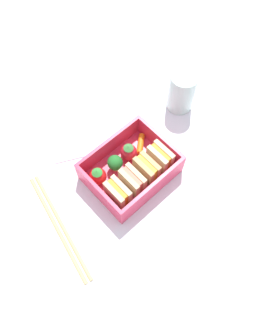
{
  "coord_description": "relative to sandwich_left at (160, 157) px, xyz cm",
  "views": [
    {
      "loc": [
        17.52,
        19.01,
        56.06
      ],
      "look_at": [
        0.0,
        0.0,
        2.7
      ],
      "focal_mm": 35.0,
      "sensor_mm": 36.0,
      "label": 1
    }
  ],
  "objects": [
    {
      "name": "folded_napkin",
      "position": [
        6.87,
        -16.7,
        -3.31
      ],
      "size": [
        15.42,
        15.76,
        0.4
      ],
      "primitive_type": "cube",
      "rotation": [
        0.0,
        0.0,
        -0.46
      ],
      "color": "silver",
      "rests_on": "ground_plane"
    },
    {
      "name": "chopstick_pair",
      "position": [
        21.15,
        -3.33,
        -3.16
      ],
      "size": [
        5.85,
        21.69,
        0.7
      ],
      "color": "tan",
      "rests_on": "ground_plane"
    },
    {
      "name": "carrot_stick_far_left",
      "position": [
        -0.1,
        -5.15,
        -1.73
      ],
      "size": [
        3.84,
        3.49,
        1.16
      ],
      "primitive_type": "cylinder",
      "rotation": [
        1.57,
        0.0,
        2.27
      ],
      "color": "orange",
      "rests_on": "bento_tray"
    },
    {
      "name": "sandwich_center",
      "position": [
        6.83,
        0.0,
        0.0
      ],
      "size": [
        2.55,
        4.69,
        4.62
      ],
      "color": "#DBB98B",
      "rests_on": "bento_tray"
    },
    {
      "name": "bento_tray",
      "position": [
        5.12,
        -2.34,
        -2.91
      ],
      "size": [
        15.47,
        12.22,
        1.2
      ],
      "primitive_type": "cube",
      "color": "#D82F50",
      "rests_on": "ground_plane"
    },
    {
      "name": "strawberry_far_left",
      "position": [
        10.57,
        -5.06,
        -0.6
      ],
      "size": [
        3.18,
        3.18,
        3.78
      ],
      "color": "red",
      "rests_on": "bento_tray"
    },
    {
      "name": "broccoli_floret",
      "position": [
        6.71,
        -4.75,
        -0.16
      ],
      "size": [
        2.83,
        2.83,
        3.71
      ],
      "color": "#8AD167",
      "rests_on": "bento_tray"
    },
    {
      "name": "ground_plane",
      "position": [
        5.12,
        -2.34,
        -4.51
      ],
      "size": [
        120.0,
        120.0,
        2.0
      ],
      "primitive_type": "cube",
      "color": "white"
    },
    {
      "name": "sandwich_center_left",
      "position": [
        3.42,
        0.0,
        0.0
      ],
      "size": [
        2.55,
        4.69,
        4.62
      ],
      "color": "tan",
      "rests_on": "bento_tray"
    },
    {
      "name": "drinking_glass",
      "position": [
        -13.17,
        -7.25,
        0.82
      ],
      "size": [
        5.3,
        5.3,
        8.67
      ],
      "primitive_type": "cylinder",
      "color": "silver",
      "rests_on": "ground_plane"
    },
    {
      "name": "sandwich_left",
      "position": [
        0.0,
        0.0,
        0.0
      ],
      "size": [
        2.55,
        4.69,
        4.62
      ],
      "color": "beige",
      "rests_on": "bento_tray"
    },
    {
      "name": "bento_rim",
      "position": [
        5.12,
        -2.34,
        -0.18
      ],
      "size": [
        15.47,
        12.22,
        4.26
      ],
      "color": "#D82F50",
      "rests_on": "bento_tray"
    },
    {
      "name": "strawberry_left",
      "position": [
        3.19,
        -4.98,
        -0.63
      ],
      "size": [
        3.13,
        3.13,
        3.73
      ],
      "color": "red",
      "rests_on": "bento_tray"
    },
    {
      "name": "sandwich_center_right",
      "position": [
        10.25,
        0.0,
        0.0
      ],
      "size": [
        2.55,
        4.69,
        4.62
      ],
      "color": "beige",
      "rests_on": "bento_tray"
    }
  ]
}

